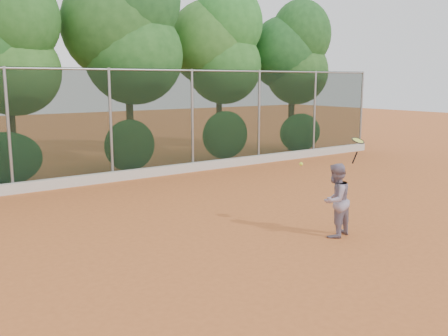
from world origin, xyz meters
TOP-DOWN VIEW (x-y plane):
  - ground at (0.00, 0.00)m, footprint 80.00×80.00m
  - concrete_curb at (0.00, 6.82)m, footprint 24.00×0.20m
  - tennis_player at (1.29, -1.04)m, footprint 0.83×0.71m
  - chainlink_fence at (-0.00, 7.00)m, footprint 24.09×0.09m
  - foliage_backdrop at (-0.55, 8.98)m, footprint 23.70×3.63m
  - tennis_racket at (1.71, -1.18)m, footprint 0.27×0.26m
  - tennis_ball_in_flight at (0.28, -1.05)m, footprint 0.07×0.07m

SIDE VIEW (x-z plane):
  - ground at x=0.00m, z-range 0.00..0.00m
  - concrete_curb at x=0.00m, z-range 0.00..0.30m
  - tennis_player at x=1.29m, z-range 0.00..1.50m
  - tennis_ball_in_flight at x=0.28m, z-range 1.56..1.62m
  - chainlink_fence at x=0.00m, z-range 0.11..3.61m
  - tennis_racket at x=1.71m, z-range 1.63..2.17m
  - foliage_backdrop at x=-0.55m, z-range 0.63..8.18m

